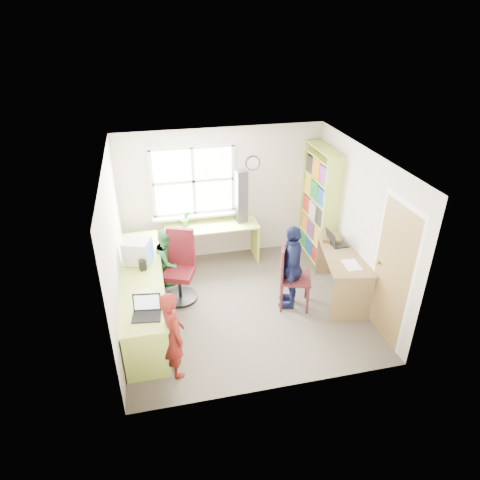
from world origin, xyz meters
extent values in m
cube|color=#4B443B|center=(0.00, 0.00, -0.01)|extent=(3.60, 3.40, 0.02)
cube|color=white|center=(0.00, 0.00, 2.41)|extent=(3.60, 3.40, 0.02)
cube|color=beige|center=(0.00, 1.71, 1.20)|extent=(3.60, 0.02, 2.40)
cube|color=beige|center=(0.00, -1.71, 1.20)|extent=(3.60, 0.02, 2.40)
cube|color=beige|center=(-1.81, 0.00, 1.20)|extent=(0.02, 3.40, 2.40)
cube|color=beige|center=(1.81, 0.00, 1.20)|extent=(0.02, 3.40, 2.40)
cube|color=white|center=(-0.50, 1.69, 1.50)|extent=(1.40, 0.01, 1.20)
cube|color=white|center=(-0.50, 1.68, 1.50)|extent=(1.48, 0.04, 1.28)
cube|color=olive|center=(1.79, -1.05, 1.00)|extent=(0.02, 0.82, 2.00)
sphere|color=gold|center=(1.75, -0.72, 1.00)|extent=(0.07, 0.07, 0.07)
cylinder|color=black|center=(0.55, 1.68, 1.75)|extent=(0.26, 0.03, 0.26)
cylinder|color=white|center=(0.55, 1.66, 1.75)|extent=(0.22, 0.01, 0.22)
cube|color=#C7E15A|center=(-1.50, 0.10, 0.73)|extent=(0.60, 2.70, 0.03)
cube|color=#C7E15A|center=(-0.25, 1.42, 0.73)|extent=(1.65, 0.56, 0.03)
cube|color=#C7E15A|center=(-1.50, 0.10, 0.36)|extent=(0.56, 0.03, 0.72)
cube|color=#C7E15A|center=(-1.50, -1.22, 0.36)|extent=(0.56, 0.03, 0.72)
cube|color=#C7E15A|center=(-1.50, 1.42, 0.36)|extent=(0.56, 0.03, 0.72)
cube|color=#C7E15A|center=(0.55, 1.42, 0.36)|extent=(0.03, 0.52, 0.72)
cube|color=#C7E15A|center=(-1.50, -0.85, 0.36)|extent=(0.54, 0.45, 0.72)
cube|color=olive|center=(1.60, -0.07, 0.77)|extent=(0.90, 1.46, 0.03)
cube|color=olive|center=(1.46, -0.71, 0.38)|extent=(0.58, 0.15, 0.75)
cube|color=olive|center=(1.73, 0.58, 0.38)|extent=(0.58, 0.15, 0.75)
cube|color=#C7E15A|center=(1.65, 0.68, 1.05)|extent=(0.30, 0.02, 2.10)
cube|color=#C7E15A|center=(1.65, 1.68, 1.05)|extent=(0.30, 0.02, 2.10)
cube|color=#C7E15A|center=(1.65, 1.18, 2.09)|extent=(0.30, 1.00, 0.02)
cube|color=#C7E15A|center=(1.65, 1.18, 0.06)|extent=(0.30, 1.00, 0.02)
cube|color=#C7E15A|center=(1.65, 1.18, 0.42)|extent=(0.30, 1.00, 0.02)
cube|color=#C7E15A|center=(1.65, 1.18, 0.80)|extent=(0.30, 1.00, 0.02)
cube|color=#C7E15A|center=(1.65, 1.18, 1.18)|extent=(0.30, 1.00, 0.02)
cube|color=#C7E15A|center=(1.65, 1.18, 1.56)|extent=(0.30, 1.00, 0.02)
cube|color=#C7E15A|center=(1.65, 1.18, 1.94)|extent=(0.30, 1.00, 0.02)
cube|color=#B02019|center=(1.65, 0.88, 0.21)|extent=(0.25, 0.28, 0.27)
cube|color=#194996|center=(1.65, 1.20, 0.21)|extent=(0.25, 0.30, 0.29)
cube|color=#1E7D33|center=(1.65, 1.50, 0.22)|extent=(0.25, 0.26, 0.30)
cube|color=gold|center=(1.65, 0.88, 0.58)|extent=(0.25, 0.28, 0.30)
cube|color=#72327D|center=(1.65, 1.20, 0.59)|extent=(0.25, 0.30, 0.32)
cube|color=orange|center=(1.65, 1.50, 0.57)|extent=(0.25, 0.26, 0.29)
cube|color=#252525|center=(1.65, 0.88, 0.97)|extent=(0.25, 0.28, 0.32)
cube|color=beige|center=(1.65, 1.20, 0.95)|extent=(0.25, 0.30, 0.29)
cube|color=#B02019|center=(1.65, 1.50, 0.96)|extent=(0.25, 0.26, 0.30)
cube|color=#194996|center=(1.65, 0.88, 1.33)|extent=(0.25, 0.28, 0.29)
cube|color=#1E7D33|center=(1.65, 1.20, 1.34)|extent=(0.25, 0.30, 0.30)
cube|color=gold|center=(1.65, 1.50, 1.35)|extent=(0.25, 0.26, 0.32)
cube|color=#72327D|center=(1.65, 0.88, 1.72)|extent=(0.25, 0.28, 0.30)
cube|color=orange|center=(1.65, 1.20, 1.73)|extent=(0.25, 0.30, 0.32)
cube|color=#252525|center=(1.65, 1.50, 1.71)|extent=(0.25, 0.26, 0.29)
cylinder|color=black|center=(-0.95, 0.40, 0.03)|extent=(0.70, 0.70, 0.05)
cylinder|color=black|center=(-0.95, 0.40, 0.25)|extent=(0.08, 0.08, 0.41)
cube|color=#530F15|center=(-0.95, 0.40, 0.48)|extent=(0.58, 0.58, 0.09)
cube|color=#530F15|center=(-0.87, 0.60, 0.85)|extent=(0.42, 0.23, 0.64)
cylinder|color=#4B1920|center=(0.53, -0.27, 0.25)|extent=(0.05, 0.05, 0.49)
cylinder|color=#4B1920|center=(0.90, -0.39, 0.25)|extent=(0.05, 0.05, 0.49)
cylinder|color=#4B1920|center=(0.65, 0.10, 0.25)|extent=(0.05, 0.05, 0.49)
cylinder|color=#4B1920|center=(1.02, -0.02, 0.25)|extent=(0.05, 0.05, 0.49)
cube|color=#4B1920|center=(0.78, -0.14, 0.50)|extent=(0.58, 0.58, 0.04)
cube|color=#4B1920|center=(0.58, -0.08, 0.79)|extent=(0.17, 0.43, 0.55)
cube|color=silver|center=(-1.52, 0.44, 0.76)|extent=(0.33, 0.30, 0.02)
cube|color=silver|center=(-1.52, 0.44, 0.94)|extent=(0.47, 0.44, 0.36)
cube|color=#3F72F2|center=(-1.34, 0.37, 0.94)|extent=(0.10, 0.28, 0.26)
cube|color=black|center=(-1.45, -0.90, 0.76)|extent=(0.38, 0.30, 0.02)
cube|color=black|center=(-1.44, -0.76, 0.88)|extent=(0.36, 0.11, 0.23)
cube|color=white|center=(-1.44, -0.77, 0.88)|extent=(0.31, 0.08, 0.19)
cube|color=black|center=(1.62, 0.26, 0.79)|extent=(0.26, 0.35, 0.02)
cube|color=black|center=(1.49, 0.26, 0.91)|extent=(0.07, 0.35, 0.23)
cube|color=#3F72F2|center=(1.50, 0.26, 0.91)|extent=(0.05, 0.30, 0.18)
cube|color=black|center=(-1.47, 0.21, 0.83)|extent=(0.11, 0.11, 0.17)
cube|color=black|center=(-1.46, 0.88, 0.84)|extent=(0.12, 0.12, 0.19)
cube|color=black|center=(0.30, 1.47, 1.23)|extent=(0.21, 0.20, 0.96)
cube|color=red|center=(1.57, 0.43, 0.81)|extent=(0.38, 0.38, 0.06)
cube|color=white|center=(-1.45, -0.46, 0.75)|extent=(0.33, 0.37, 0.00)
cube|color=white|center=(1.55, -0.39, 0.79)|extent=(0.24, 0.33, 0.00)
imported|color=#2C6E2C|center=(-0.69, 1.48, 0.90)|extent=(0.17, 0.14, 0.29)
imported|color=maroon|center=(-1.16, -1.14, 0.61)|extent=(0.39, 0.50, 1.23)
imported|color=#317C3A|center=(-1.09, 0.71, 0.55)|extent=(0.63, 0.67, 1.10)
imported|color=#141A40|center=(0.72, -0.10, 0.69)|extent=(0.60, 0.87, 1.38)
camera|label=1|loc=(-1.25, -5.27, 4.16)|focal=32.00mm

